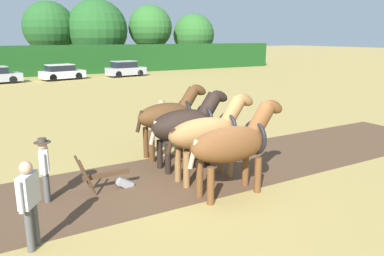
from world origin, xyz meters
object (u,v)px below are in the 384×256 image
Objects in this scene: parked_car_center at (125,69)px; tree_center_left at (49,27)px; tree_right at (194,35)px; farmer_at_plow at (45,165)px; tree_center_right at (150,27)px; draft_horse_lead_right at (208,132)px; draft_horse_trail_left at (187,125)px; farmer_beside_team at (162,118)px; tree_center at (97,30)px; plow at (111,178)px; farmer_onlooker_left at (29,198)px; draft_horse_lead_left at (234,143)px; parked_car_center_left at (62,72)px; draft_horse_trail_right at (169,116)px.

tree_center_left is at bearing 107.75° from parked_car_center.
farmer_at_plow is at bearing -123.69° from tree_right.
tree_center_right is at bearing 73.88° from farmer_at_plow.
draft_horse_lead_right reaches higher than draft_horse_trail_left.
farmer_beside_team is at bearing 46.70° from farmer_at_plow.
draft_horse_lead_right is at bearing -100.94° from tree_center.
tree_right reaches higher than farmer_beside_team.
draft_horse_lead_right is 1.78× the size of farmer_beside_team.
plow is 3.04m from farmer_onlooker_left.
draft_horse_lead_left is 29.22m from parked_car_center_left.
farmer_beside_team is (-6.96, -34.17, -3.78)m from tree_center.
tree_center_left is 2.00× the size of parked_car_center.
farmer_beside_team is at bearing 84.32° from draft_horse_lead_left.
tree_center_right is at bearing 67.64° from draft_horse_trail_left.
tree_center_left is 0.95× the size of tree_center.
farmer_onlooker_left is at bearing -107.05° from tree_center.
farmer_onlooker_left is at bearing -141.83° from draft_horse_trail_right.
draft_horse_trail_left reaches higher than farmer_beside_team.
tree_center reaches higher than farmer_beside_team.
farmer_beside_team is (-13.83, -33.89, -4.14)m from tree_center_right.
tree_center_left reaches higher than farmer_at_plow.
tree_center_right is (12.24, -1.53, 0.11)m from tree_center_left.
parked_car_center_left is (-0.98, -11.53, -4.28)m from tree_center_left.
draft_horse_lead_left is (-2.01, -40.72, -3.63)m from tree_center_left.
tree_center_left is 5.51m from tree_center.
plow is (-2.61, -0.65, -1.03)m from draft_horse_trail_left.
farmer_onlooker_left reaches higher than farmer_beside_team.
parked_car_center is at bearing 120.51° from farmer_beside_team.
parked_car_center_left is (5.29, 27.34, -0.22)m from farmer_at_plow.
farmer_at_plow reaches higher than parked_car_center.
farmer_at_plow is at bearing 107.52° from farmer_onlooker_left.
tree_center_left is 41.75m from farmer_onlooker_left.
farmer_at_plow is (-11.63, -37.62, -3.81)m from tree_center.
tree_center is at bearing 73.98° from plow.
tree_center_right is at bearing 114.20° from farmer_beside_team.
draft_horse_trail_right is at bearing -103.82° from parked_car_center_left.
parked_car_center_left is (1.04, 29.19, -0.65)m from draft_horse_lead_left.
draft_horse_lead_right is 5.02m from farmer_onlooker_left.
parked_car_center_left is (1.06, 27.99, -0.67)m from draft_horse_lead_right.
draft_horse_trail_left is at bearing -90.18° from draft_horse_trail_right.
draft_horse_trail_left is 5.47m from farmer_onlooker_left.
tree_center reaches higher than draft_horse_trail_right.
tree_right reaches higher than draft_horse_lead_left.
parked_car_center is at bearing 77.49° from farmer_at_plow.
draft_horse_lead_right is 1.08× the size of draft_horse_trail_right.
tree_right is (13.64, 0.28, -0.55)m from tree_center.
draft_horse_trail_right is 1.53× the size of farmer_onlooker_left.
draft_horse_trail_left is at bearing -111.25° from tree_center_right.
draft_horse_trail_left is 1.87× the size of plow.
farmer_onlooker_left is at bearing -122.83° from tree_right.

